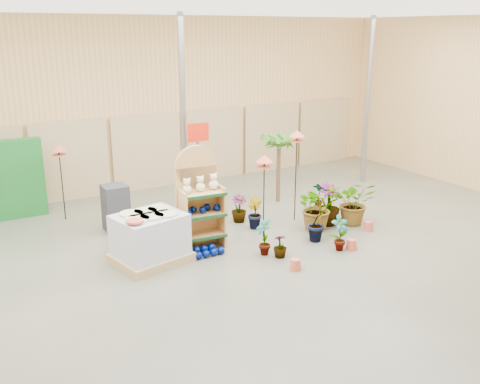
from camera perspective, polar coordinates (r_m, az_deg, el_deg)
The scene contains 22 objects.
room at distance 9.81m, azimuth 0.22°, elevation 5.67°, with size 15.20×12.10×4.70m.
display_shelf at distance 10.44m, azimuth -4.43°, elevation -1.00°, with size 0.89×0.61×2.03m.
teddy_bears at distance 10.27m, azimuth -4.14°, elevation 0.78°, with size 0.74×0.19×0.31m.
gazing_balls_shelf at distance 10.38m, azimuth -4.11°, elevation -1.85°, with size 0.74×0.25×0.14m.
gazing_balls_floor at distance 10.28m, azimuth -3.50°, elevation -6.33°, with size 0.63×0.39×0.15m.
pallet_stack at distance 9.98m, azimuth -9.57°, elevation -4.87°, with size 1.49×1.33×0.96m.
charcoal_planters at distance 11.66m, azimuth -13.10°, elevation -1.67°, with size 0.50×0.50×1.00m.
offer_sign at distance 11.78m, azimuth -4.48°, elevation 4.32°, with size 0.50×0.08×2.20m.
bird_table_front at distance 10.61m, azimuth 2.61°, elevation 3.29°, with size 0.34×0.34×1.76m.
bird_table_right at distance 11.70m, azimuth 6.10°, elevation 5.89°, with size 0.34×0.34×2.05m.
bird_table_back at distance 12.37m, azimuth -18.77°, elevation 4.25°, with size 0.34×0.34×1.74m.
palm at distance 13.08m, azimuth 4.19°, elevation 5.46°, with size 0.70×0.70×1.80m.
potted_plant_0 at distance 10.20m, azimuth 2.60°, elevation -4.77°, with size 0.38×0.26×0.73m, color #2E611A.
potted_plant_1 at distance 10.95m, azimuth 8.26°, elevation -3.31°, with size 0.41×0.33×0.75m, color #2E611A.
potted_plant_2 at distance 11.53m, azimuth 8.27°, elevation -1.57°, with size 0.91×0.79×1.01m, color #2E611A.
potted_plant_3 at distance 11.87m, azimuth 9.40°, elevation -1.32°, with size 0.52×0.52×0.92m, color #2E611A.
potted_plant_4 at distance 12.96m, azimuth 8.43°, elevation -0.35°, with size 0.34×0.23×0.64m, color #2E611A.
potted_plant_5 at distance 11.54m, azimuth 1.51°, elevation -2.25°, with size 0.37×0.30×0.68m, color #2E611A.
potted_plant_7 at distance 10.14m, azimuth 4.32°, elevation -5.73°, with size 0.26×0.26×0.46m, color #2E611A.
potted_plant_8 at distance 10.54m, azimuth 10.59°, elevation -4.37°, with size 0.37×0.25×0.70m, color #2E611A.
potted_plant_10 at distance 12.01m, azimuth 12.13°, elevation -1.08°, with size 0.90×0.78×1.00m, color #2E611A.
potted_plant_11 at distance 11.91m, azimuth -0.11°, elevation -1.78°, with size 0.35×0.35×0.62m, color #2E611A.
Camera 1 is at (-4.88, -7.39, 4.13)m, focal length 40.00 mm.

